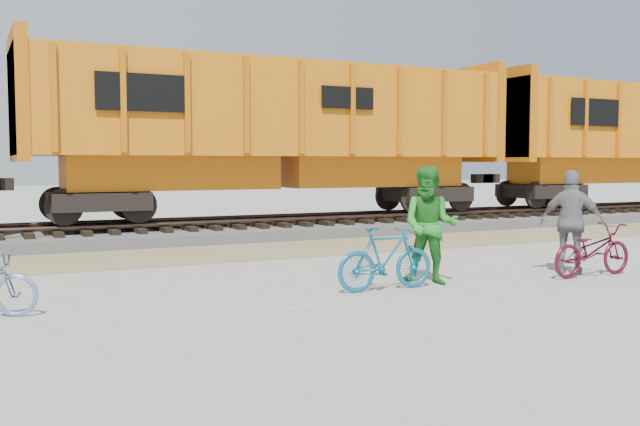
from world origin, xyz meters
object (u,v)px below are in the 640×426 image
(bicycle_maroon, at_px, (592,250))
(hopper_car_center, at_px, (278,130))
(bicycle_teal, at_px, (386,258))
(person_woman, at_px, (572,222))
(person_man, at_px, (430,225))

(bicycle_maroon, bearing_deg, hopper_car_center, 11.58)
(bicycle_maroon, bearing_deg, bicycle_teal, 83.13)
(hopper_car_center, distance_m, bicycle_teal, 9.68)
(person_woman, bearing_deg, bicycle_maroon, 154.26)
(person_man, bearing_deg, person_woman, 38.93)
(hopper_car_center, distance_m, person_woman, 9.61)
(bicycle_maroon, xyz_separation_m, person_woman, (-0.10, 0.40, 0.48))
(person_man, xyz_separation_m, person_woman, (3.00, -0.25, -0.04))
(bicycle_teal, distance_m, person_man, 1.13)
(hopper_car_center, height_order, bicycle_maroon, hopper_car_center)
(hopper_car_center, bearing_deg, bicycle_maroon, -77.78)
(bicycle_maroon, xyz_separation_m, person_man, (-3.10, 0.65, 0.52))
(hopper_car_center, distance_m, bicycle_maroon, 10.12)
(bicycle_teal, distance_m, person_woman, 4.02)
(bicycle_maroon, bearing_deg, person_man, 77.56)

